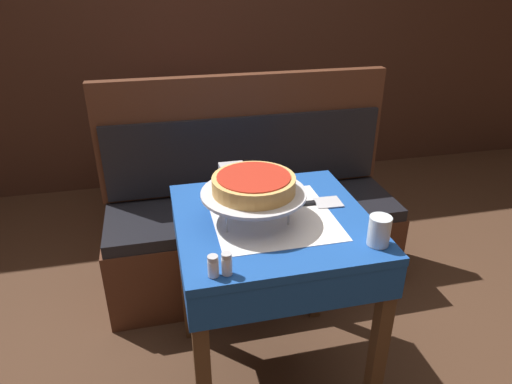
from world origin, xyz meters
TOP-DOWN VIEW (x-y plane):
  - ground_plane at (0.00, 0.00)m, footprint 14.00×14.00m
  - dining_table_front at (0.00, 0.00)m, footprint 0.69×0.69m
  - dining_table_rear at (-0.12, 1.55)m, footprint 0.70×0.70m
  - booth_bench at (0.08, 0.68)m, footprint 1.51×0.49m
  - back_wall_panel at (0.00, 2.09)m, footprint 6.00×0.04m
  - pizza_pan_stand at (-0.07, -0.00)m, footprint 0.37×0.37m
  - deep_dish_pizza at (-0.07, -0.00)m, footprint 0.29×0.29m
  - pizza_server at (0.17, 0.06)m, footprint 0.25×0.09m
  - water_glass_near at (0.28, -0.25)m, footprint 0.07×0.07m
  - salt_shaker at (-0.26, -0.29)m, footprint 0.03×0.03m
  - pepper_shaker at (-0.22, -0.29)m, footprint 0.03×0.03m
  - napkin_holder at (-0.09, 0.30)m, footprint 0.10×0.05m
  - condiment_caddy at (-0.18, 1.58)m, footprint 0.11×0.11m

SIDE VIEW (x-z plane):
  - ground_plane at x=0.00m, z-range 0.00..0.00m
  - booth_bench at x=0.08m, z-range -0.22..0.88m
  - dining_table_rear at x=-0.12m, z-range 0.28..1.05m
  - dining_table_front at x=0.00m, z-range 0.28..1.06m
  - pizza_server at x=0.17m, z-range 0.78..0.79m
  - salt_shaker at x=-0.26m, z-range 0.78..0.84m
  - pepper_shaker at x=-0.22m, z-range 0.78..0.85m
  - condiment_caddy at x=-0.18m, z-range 0.74..0.89m
  - napkin_holder at x=-0.09m, z-range 0.78..0.87m
  - water_glass_near at x=0.28m, z-range 0.78..0.88m
  - pizza_pan_stand at x=-0.07m, z-range 0.82..0.93m
  - deep_dish_pizza at x=-0.07m, z-range 0.88..0.94m
  - back_wall_panel at x=0.00m, z-range 0.00..2.40m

